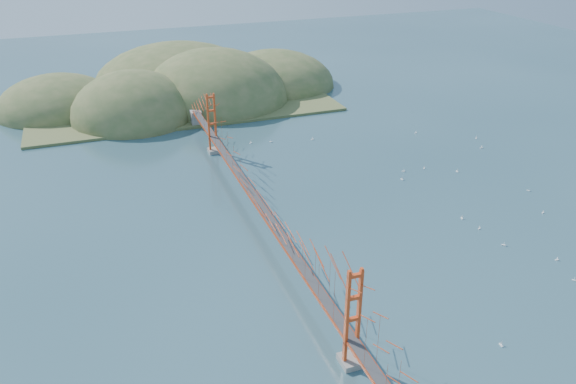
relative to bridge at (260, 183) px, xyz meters
name	(u,v)px	position (x,y,z in m)	size (l,w,h in m)	color
ground	(261,226)	(0.00, -0.18, -7.01)	(320.00, 320.00, 0.00)	#2E505C
bridge	(260,183)	(0.00, 0.00, 0.00)	(2.20, 94.40, 12.00)	gray
far_headlands	(187,96)	(2.21, 68.33, -7.01)	(84.00, 58.00, 25.00)	olive
sailboat_6	(504,244)	(30.17, -17.03, -6.85)	(0.67, 0.67, 0.71)	white
sailboat_17	(482,148)	(49.85, 13.70, -6.86)	(0.61, 0.54, 0.69)	white
sailboat_5	(457,171)	(38.74, 6.03, -6.86)	(0.53, 0.60, 0.69)	white
sailboat_7	(312,139)	(20.40, 29.35, -6.85)	(0.63, 0.55, 0.73)	white
sailboat_1	(402,179)	(27.80, 6.54, -6.85)	(0.61, 0.66, 0.74)	white
sailboat_4	(424,168)	(33.94, 9.21, -6.86)	(0.61, 0.61, 0.65)	white
sailboat_11	(529,190)	(45.36, -4.56, -6.86)	(0.62, 0.62, 0.65)	white
sailboat_13	(543,212)	(42.06, -11.48, -6.87)	(0.50, 0.46, 0.56)	white
sailboat_12	(271,141)	(12.04, 31.09, -6.85)	(0.64, 0.60, 0.72)	white
sailboat_16	(404,171)	(29.79, 9.40, -6.85)	(0.65, 0.65, 0.71)	white
sailboat_2	(557,259)	(34.37, -22.51, -6.87)	(0.50, 0.47, 0.56)	white
sailboat_9	(476,138)	(52.12, 18.40, -6.86)	(0.66, 0.66, 0.70)	white
sailboat_8	(416,133)	(42.14, 25.32, -6.87)	(0.52, 0.47, 0.59)	white
sailboat_14	(462,218)	(29.26, -8.61, -6.85)	(0.65, 0.66, 0.74)	white
sailboat_10	(501,344)	(16.46, -33.40, -6.86)	(0.50, 0.58, 0.67)	white
sailboat_3	(251,143)	(8.02, 31.79, -6.86)	(0.62, 0.62, 0.67)	white
sailboat_extra_0	(479,228)	(29.81, -12.08, -6.87)	(0.55, 0.55, 0.61)	white
sailboat_extra_1	(574,280)	(32.96, -26.89, -6.87)	(0.59, 0.59, 0.62)	white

